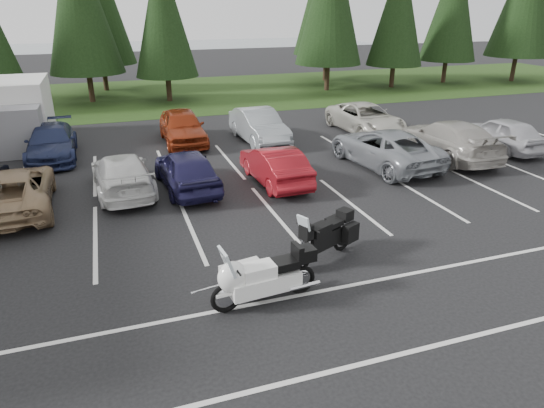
{
  "coord_description": "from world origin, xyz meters",
  "views": [
    {
      "loc": [
        -4.11,
        -12.24,
        6.21
      ],
      "look_at": [
        -0.11,
        -0.5,
        1.05
      ],
      "focal_mm": 32.0,
      "sensor_mm": 36.0,
      "label": 1
    }
  ],
  "objects": [
    {
      "name": "stall_markings",
      "position": [
        0.0,
        2.0,
        0.0
      ],
      "size": [
        32.0,
        16.0,
        0.01
      ],
      "primitive_type": "cube",
      "color": "silver",
      "rests_on": "ground"
    },
    {
      "name": "car_near_3",
      "position": [
        -3.91,
        4.65,
        0.68
      ],
      "size": [
        2.2,
        4.78,
        1.35
      ],
      "primitive_type": "imported",
      "rotation": [
        0.0,
        0.0,
        3.21
      ],
      "color": "silver",
      "rests_on": "ground"
    },
    {
      "name": "car_near_5",
      "position": [
        1.46,
        3.83,
        0.68
      ],
      "size": [
        1.62,
        4.21,
        1.37
      ],
      "primitive_type": "imported",
      "rotation": [
        0.0,
        0.0,
        3.18
      ],
      "color": "maroon",
      "rests_on": "ground"
    },
    {
      "name": "grass_strip",
      "position": [
        0.0,
        24.0,
        0.01
      ],
      "size": [
        80.0,
        16.0,
        0.01
      ],
      "primitive_type": "cube",
      "color": "#1F3511",
      "rests_on": "ground"
    },
    {
      "name": "ground",
      "position": [
        0.0,
        0.0,
        0.0
      ],
      "size": [
        120.0,
        120.0,
        0.0
      ],
      "primitive_type": "plane",
      "color": "black",
      "rests_on": "ground"
    },
    {
      "name": "touring_motorcycle",
      "position": [
        -1.3,
        -3.49,
        0.77
      ],
      "size": [
        2.84,
        1.11,
        1.53
      ],
      "primitive_type": null,
      "rotation": [
        0.0,
        0.0,
        0.1
      ],
      "color": "white",
      "rests_on": "ground"
    },
    {
      "name": "lake_water",
      "position": [
        4.0,
        55.0,
        0.0
      ],
      "size": [
        70.0,
        50.0,
        0.02
      ],
      "primitive_type": "cube",
      "color": "gray",
      "rests_on": "ground"
    },
    {
      "name": "car_near_4",
      "position": [
        -1.72,
        4.22,
        0.74
      ],
      "size": [
        2.03,
        4.44,
        1.48
      ],
      "primitive_type": "imported",
      "rotation": [
        0.0,
        0.0,
        3.21
      ],
      "color": "#1D1A42",
      "rests_on": "ground"
    },
    {
      "name": "conifer_8",
      "position": [
        23.0,
        22.6,
        6.17
      ],
      "size": [
        4.53,
        4.53,
        10.56
      ],
      "color": "#332316",
      "rests_on": "ground"
    },
    {
      "name": "cargo_trailer",
      "position": [
        -1.61,
        -2.92,
        0.33
      ],
      "size": [
        1.55,
        1.05,
        0.66
      ],
      "primitive_type": null,
      "rotation": [
        0.0,
        0.0,
        0.18
      ],
      "color": "silver",
      "rests_on": "ground"
    },
    {
      "name": "car_near_2",
      "position": [
        -7.28,
        4.05,
        0.69
      ],
      "size": [
        2.53,
        5.09,
        1.38
      ],
      "primitive_type": "imported",
      "rotation": [
        0.0,
        0.0,
        3.19
      ],
      "color": "#917554",
      "rests_on": "ground"
    },
    {
      "name": "conifer_7",
      "position": [
        17.5,
        21.8,
        5.81
      ],
      "size": [
        4.27,
        4.27,
        9.94
      ],
      "color": "#332316",
      "rests_on": "ground"
    },
    {
      "name": "car_far_4",
      "position": [
        8.4,
        9.56,
        0.72
      ],
      "size": [
        2.59,
        5.25,
        1.43
      ],
      "primitive_type": "imported",
      "rotation": [
        0.0,
        0.0,
        0.04
      ],
      "color": "beige",
      "rests_on": "ground"
    },
    {
      "name": "car_far_1",
      "position": [
        -6.56,
        9.78,
        0.7
      ],
      "size": [
        2.01,
        4.82,
        1.39
      ],
      "primitive_type": "imported",
      "rotation": [
        0.0,
        0.0,
        0.01
      ],
      "color": "#1C2447",
      "rests_on": "ground"
    },
    {
      "name": "adventure_motorcycle",
      "position": [
        0.72,
        -2.14,
        0.76
      ],
      "size": [
        2.64,
        1.84,
        1.52
      ],
      "primitive_type": null,
      "rotation": [
        0.0,
        0.0,
        0.43
      ],
      "color": "black",
      "rests_on": "ground"
    },
    {
      "name": "car_near_8",
      "position": [
        12.62,
        4.69,
        0.75
      ],
      "size": [
        1.79,
        4.4,
        1.49
      ],
      "primitive_type": "imported",
      "rotation": [
        0.0,
        0.0,
        3.15
      ],
      "color": "#B6B5BA",
      "rests_on": "ground"
    },
    {
      "name": "box_truck",
      "position": [
        -8.0,
        12.5,
        1.45
      ],
      "size": [
        2.4,
        5.6,
        2.9
      ],
      "primitive_type": null,
      "color": "silver",
      "rests_on": "ground"
    },
    {
      "name": "car_near_6",
      "position": [
        6.39,
        4.36,
        0.75
      ],
      "size": [
        3.03,
        5.63,
        1.5
      ],
      "primitive_type": "imported",
      "rotation": [
        0.0,
        0.0,
        3.24
      ],
      "color": "gray",
      "rests_on": "ground"
    },
    {
      "name": "car_far_2",
      "position": [
        -0.86,
        10.48,
        0.79
      ],
      "size": [
        1.91,
        4.67,
        1.59
      ],
      "primitive_type": "imported",
      "rotation": [
        0.0,
        0.0,
        -0.01
      ],
      "color": "maroon",
      "rests_on": "ground"
    },
    {
      "name": "conifer_5",
      "position": [
        0.0,
        21.6,
        5.63
      ],
      "size": [
        4.14,
        4.14,
        9.63
      ],
      "color": "#332316",
      "rests_on": "ground"
    },
    {
      "name": "car_far_3",
      "position": [
        2.64,
        9.52,
        0.77
      ],
      "size": [
        1.86,
        4.76,
        1.54
      ],
      "primitive_type": "imported",
      "rotation": [
        0.0,
        0.0,
        0.05
      ],
      "color": "gray",
      "rests_on": "ground"
    },
    {
      "name": "car_near_7",
      "position": [
        9.58,
        4.48,
        0.8
      ],
      "size": [
        2.42,
        5.58,
        1.6
      ],
      "primitive_type": "imported",
      "rotation": [
        0.0,
        0.0,
        3.11
      ],
      "color": "#A49E96",
      "rests_on": "ground"
    }
  ]
}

